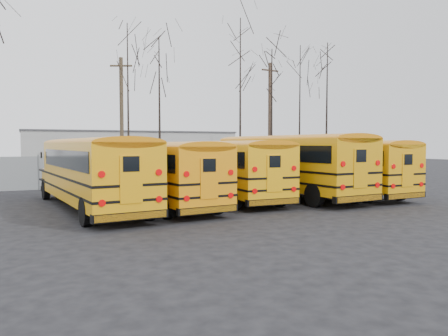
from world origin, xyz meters
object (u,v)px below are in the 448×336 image
bus_a (93,167)px  bus_b (160,168)px  utility_pole_right (270,118)px  bus_c (225,164)px  bus_e (335,163)px  bus_d (285,160)px  utility_pole_left (122,118)px

bus_a → bus_b: size_ratio=1.06×
bus_a → bus_b: (2.86, 0.09, -0.10)m
bus_a → utility_pole_right: utility_pole_right is taller
bus_b → bus_c: (3.63, 0.94, 0.04)m
bus_a → bus_e: (12.71, 0.34, -0.05)m
bus_a → bus_d: bearing=-2.3°
bus_b → utility_pole_left: bearing=79.1°
bus_b → bus_d: size_ratio=0.89×
utility_pole_right → bus_d: bearing=-125.5°
bus_a → utility_pole_right: 23.31m
bus_c → bus_d: (3.21, -0.41, 0.18)m
utility_pole_left → bus_e: bearing=-33.2°
bus_d → bus_e: bus_d is taller
bus_c → bus_e: (6.22, -0.69, 0.01)m
bus_d → utility_pole_left: size_ratio=1.29×
bus_a → bus_c: (6.49, 1.03, -0.06)m
bus_b → utility_pole_left: utility_pole_left is taller
bus_b → utility_pole_right: bearing=40.2°
bus_c → bus_e: bearing=-6.2°
bus_e → utility_pole_right: 15.88m
bus_e → utility_pole_left: 16.44m
bus_b → bus_c: bearing=8.7°
bus_a → utility_pole_left: 14.90m
bus_a → bus_d: size_ratio=0.94×
bus_c → utility_pole_right: bearing=52.4°
bus_c → bus_b: bearing=-165.4°
bus_a → bus_e: bearing=-4.4°
bus_a → bus_d: bus_d is taller
bus_d → utility_pole_right: utility_pole_right is taller
bus_d → utility_pole_left: (-5.60, 13.41, 2.76)m
utility_pole_left → utility_pole_right: 13.36m
bus_a → bus_c: bus_a is taller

